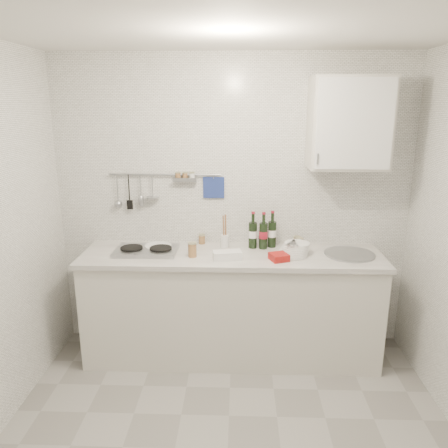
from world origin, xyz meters
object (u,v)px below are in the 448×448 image
Objects in this scene: wall_cabinet at (349,123)px; wine_bottles at (263,230)px; utensil_crock at (225,239)px; plate_stack_sink at (294,249)px; plate_stack_hob at (157,247)px.

wine_bottles is (-0.64, 0.04, -0.87)m from wall_cabinet.
wall_cabinet is 1.09m from wine_bottles.
utensil_crock is at bearing 177.44° from wall_cabinet.
plate_stack_sink is 0.85× the size of wine_bottles.
plate_stack_sink is (-0.39, -0.14, -0.98)m from wall_cabinet.
plate_stack_hob is at bearing -171.39° from utensil_crock.
wine_bottles is (0.88, 0.08, 0.14)m from plate_stack_hob.
wine_bottles reaches higher than utensil_crock.
wall_cabinet is 2.67× the size of plate_stack_sink.
wine_bottles is (-0.25, 0.18, 0.11)m from plate_stack_sink.
plate_stack_hob is 0.91× the size of plate_stack_sink.
wall_cabinet is 1.36m from utensil_crock.
wine_bottles is at bearing 176.52° from wall_cabinet.
utensil_crock is at bearing 179.27° from wine_bottles.
plate_stack_sink is at bearing -160.69° from wall_cabinet.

